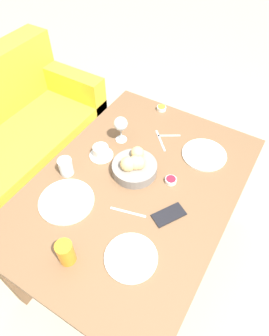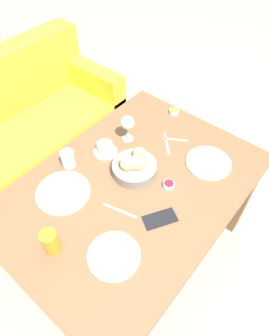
% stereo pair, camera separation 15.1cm
% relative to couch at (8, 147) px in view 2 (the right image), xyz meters
% --- Properties ---
extents(ground_plane, '(10.00, 10.00, 0.00)m').
position_rel_couch_xyz_m(ground_plane, '(0.07, -1.16, -0.32)').
color(ground_plane, '#A89E89').
extents(dining_table, '(1.30, 0.93, 0.75)m').
position_rel_couch_xyz_m(dining_table, '(0.07, -1.16, 0.32)').
color(dining_table, brown).
rests_on(dining_table, ground_plane).
extents(couch, '(1.79, 0.70, 0.90)m').
position_rel_couch_xyz_m(couch, '(0.00, 0.00, 0.00)').
color(couch, gold).
rests_on(couch, ground_plane).
extents(bread_basket, '(0.23, 0.23, 0.12)m').
position_rel_couch_xyz_m(bread_basket, '(0.15, -1.11, 0.47)').
color(bread_basket, gray).
rests_on(bread_basket, dining_table).
extents(plate_near_left, '(0.22, 0.22, 0.01)m').
position_rel_couch_xyz_m(plate_near_left, '(-0.25, -1.34, 0.43)').
color(plate_near_left, silver).
rests_on(plate_near_left, dining_table).
extents(plate_near_right, '(0.24, 0.24, 0.01)m').
position_rel_couch_xyz_m(plate_near_right, '(0.44, -1.37, 0.43)').
color(plate_near_right, silver).
rests_on(plate_near_right, dining_table).
extents(plate_far_center, '(0.26, 0.26, 0.01)m').
position_rel_couch_xyz_m(plate_far_center, '(-0.17, -0.93, 0.43)').
color(plate_far_center, silver).
rests_on(plate_far_center, dining_table).
extents(juice_glass, '(0.07, 0.07, 0.12)m').
position_rel_couch_xyz_m(juice_glass, '(-0.39, -1.12, 0.48)').
color(juice_glass, orange).
rests_on(juice_glass, dining_table).
extents(water_tumbler, '(0.07, 0.07, 0.09)m').
position_rel_couch_xyz_m(water_tumbler, '(-0.03, -0.82, 0.47)').
color(water_tumbler, silver).
rests_on(water_tumbler, dining_table).
extents(wine_glass, '(0.08, 0.08, 0.16)m').
position_rel_couch_xyz_m(wine_glass, '(0.31, -0.93, 0.53)').
color(wine_glass, silver).
rests_on(wine_glass, dining_table).
extents(coffee_cup, '(0.13, 0.13, 0.06)m').
position_rel_couch_xyz_m(coffee_cup, '(0.16, -0.90, 0.45)').
color(coffee_cup, white).
rests_on(coffee_cup, dining_table).
extents(jam_bowl_berry, '(0.06, 0.06, 0.03)m').
position_rel_couch_xyz_m(jam_bowl_berry, '(0.19, -1.30, 0.43)').
color(jam_bowl_berry, white).
rests_on(jam_bowl_berry, dining_table).
extents(jam_bowl_honey, '(0.06, 0.06, 0.03)m').
position_rel_couch_xyz_m(jam_bowl_honey, '(0.67, -0.99, 0.43)').
color(jam_bowl_honey, white).
rests_on(jam_bowl_honey, dining_table).
extents(fork_silver, '(0.13, 0.13, 0.00)m').
position_rel_couch_xyz_m(fork_silver, '(0.42, -1.12, 0.42)').
color(fork_silver, '#B7B7BC').
rests_on(fork_silver, dining_table).
extents(knife_silver, '(0.05, 0.17, 0.00)m').
position_rel_couch_xyz_m(knife_silver, '(-0.07, -1.21, 0.42)').
color(knife_silver, '#B7B7BC').
rests_on(knife_silver, dining_table).
extents(spoon_coffee, '(0.08, 0.11, 0.00)m').
position_rel_couch_xyz_m(spoon_coffee, '(0.48, -1.14, 0.42)').
color(spoon_coffee, '#B7B7BC').
rests_on(spoon_coffee, dining_table).
extents(cell_phone, '(0.17, 0.14, 0.01)m').
position_rel_couch_xyz_m(cell_phone, '(0.01, -1.38, 0.43)').
color(cell_phone, black).
rests_on(cell_phone, dining_table).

